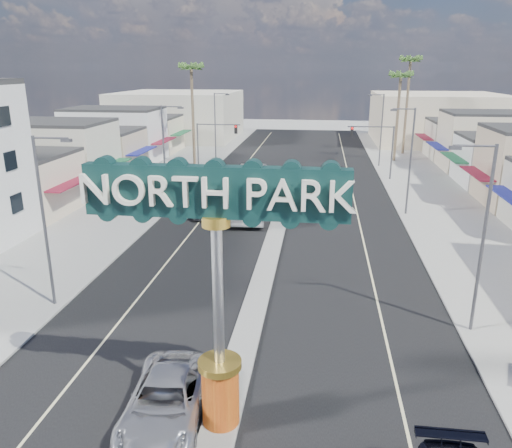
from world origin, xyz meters
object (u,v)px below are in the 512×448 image
(traffic_signal_left, at_px, (213,139))
(city_bus, at_px, (250,192))
(streetlight_l_far, at_px, (216,124))
(car_parked_left, at_px, (206,206))
(gateway_sign, at_px, (217,271))
(streetlight_l_mid, at_px, (166,151))
(palm_right_far, at_px, (410,65))
(traffic_signal_right, at_px, (376,142))
(streetlight_l_near, at_px, (46,214))
(palm_right_mid, at_px, (401,80))
(streetlight_r_near, at_px, (481,231))
(streetlight_r_far, at_px, (380,126))
(palm_left_far, at_px, (191,73))
(suv_left, at_px, (166,400))
(streetlight_r_mid, at_px, (409,156))

(traffic_signal_left, bearing_deg, city_bus, -66.31)
(streetlight_l_far, height_order, car_parked_left, streetlight_l_far)
(gateway_sign, xyz_separation_m, streetlight_l_mid, (-10.43, 28.02, -0.86))
(gateway_sign, bearing_deg, palm_right_far, 75.97)
(streetlight_l_mid, bearing_deg, traffic_signal_right, 35.50)
(gateway_sign, bearing_deg, streetlight_l_near, 142.45)
(traffic_signal_left, xyz_separation_m, city_bus, (6.32, -14.41, -2.60))
(streetlight_l_mid, relative_size, city_bus, 0.75)
(streetlight_l_far, bearing_deg, traffic_signal_right, -22.20)
(streetlight_l_far, xyz_separation_m, palm_right_mid, (23.43, 4.00, 5.54))
(streetlight_r_near, bearing_deg, traffic_signal_right, 92.10)
(streetlight_l_far, bearing_deg, streetlight_l_near, -90.00)
(traffic_signal_right, height_order, car_parked_left, traffic_signal_right)
(streetlight_r_far, distance_m, palm_left_far, 24.38)
(suv_left, bearing_deg, city_bus, 87.40)
(gateway_sign, distance_m, streetlight_r_far, 51.10)
(gateway_sign, xyz_separation_m, palm_left_far, (-13.00, 48.02, 5.57))
(gateway_sign, distance_m, car_parked_left, 26.97)
(traffic_signal_left, xyz_separation_m, streetlight_r_near, (19.62, -33.99, 0.79))
(palm_left_far, xyz_separation_m, suv_left, (11.00, -47.98, -10.69))
(streetlight_r_far, relative_size, suv_left, 1.56)
(traffic_signal_right, relative_size, palm_left_far, 0.46)
(streetlight_l_far, xyz_separation_m, car_parked_left, (4.06, -24.32, -4.26))
(suv_left, bearing_deg, gateway_sign, -5.64)
(streetlight_l_far, distance_m, streetlight_r_far, 20.87)
(streetlight_l_near, bearing_deg, palm_left_far, 93.67)
(car_parked_left, bearing_deg, traffic_signal_right, 42.36)
(streetlight_r_near, relative_size, car_parked_left, 1.91)
(traffic_signal_left, xyz_separation_m, suv_left, (7.18, -41.97, -3.47))
(streetlight_l_mid, height_order, streetlight_l_far, same)
(car_parked_left, bearing_deg, palm_right_mid, 51.62)
(palm_left_far, relative_size, palm_right_mid, 1.08)
(gateway_sign, xyz_separation_m, traffic_signal_left, (-9.18, 42.02, -1.65))
(streetlight_l_near, relative_size, streetlight_r_near, 1.00)
(streetlight_l_near, bearing_deg, streetlight_r_mid, 43.79)
(palm_right_mid, distance_m, suv_left, 56.87)
(streetlight_r_mid, bearing_deg, streetlight_l_mid, 180.00)
(traffic_signal_left, xyz_separation_m, car_parked_left, (2.81, -16.31, -3.47))
(streetlight_r_mid, distance_m, streetlight_r_far, 22.00)
(suv_left, bearing_deg, car_parked_left, 95.27)
(streetlight_r_far, xyz_separation_m, car_parked_left, (-16.80, -24.32, -4.26))
(gateway_sign, height_order, streetlight_l_near, gateway_sign)
(traffic_signal_right, bearing_deg, city_bus, -129.90)
(gateway_sign, xyz_separation_m, streetlight_r_far, (10.43, 50.02, -0.86))
(palm_right_mid, xyz_separation_m, suv_left, (-15.00, -53.98, -9.80))
(city_bus, bearing_deg, traffic_signal_left, 109.30)
(streetlight_l_near, height_order, car_parked_left, streetlight_l_near)
(streetlight_l_mid, xyz_separation_m, car_parked_left, (4.06, -2.32, -4.26))
(gateway_sign, relative_size, city_bus, 0.76)
(traffic_signal_left, height_order, traffic_signal_right, same)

